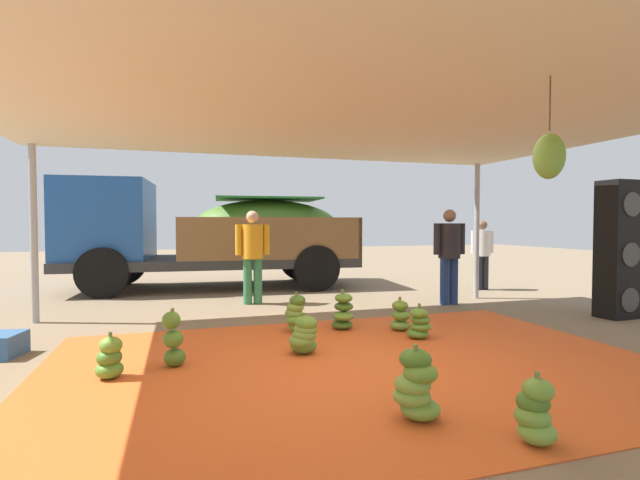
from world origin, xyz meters
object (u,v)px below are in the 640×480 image
at_px(banana_bunch_0, 296,315).
at_px(banana_bunch_3, 110,359).
at_px(worker_2, 253,250).
at_px(banana_bunch_7, 419,324).
at_px(worker_1, 482,249).
at_px(banana_bunch_6, 401,317).
at_px(banana_bunch_8, 416,386).
at_px(cargo_truck_main, 209,233).
at_px(banana_bunch_1, 304,336).
at_px(banana_bunch_4, 343,313).
at_px(worker_0, 449,249).
at_px(crate_1, 2,345).
at_px(speaker_stack, 618,249).
at_px(banana_bunch_2, 173,341).
at_px(banana_bunch_5, 535,412).

height_order(banana_bunch_0, banana_bunch_3, banana_bunch_0).
bearing_deg(worker_2, banana_bunch_3, -117.56).
relative_size(banana_bunch_7, worker_1, 0.29).
relative_size(banana_bunch_3, banana_bunch_6, 0.94).
distance_m(banana_bunch_8, cargo_truck_main, 7.83).
distance_m(banana_bunch_1, banana_bunch_4, 1.29).
bearing_deg(worker_0, crate_1, -167.92).
height_order(worker_0, speaker_stack, speaker_stack).
bearing_deg(speaker_stack, crate_1, 177.38).
relative_size(banana_bunch_1, banana_bunch_8, 0.83).
distance_m(cargo_truck_main, speaker_stack, 7.91).
height_order(banana_bunch_0, banana_bunch_2, banana_bunch_2).
bearing_deg(banana_bunch_8, speaker_stack, 26.35).
bearing_deg(banana_bunch_8, cargo_truck_main, 97.70).
relative_size(banana_bunch_0, banana_bunch_6, 1.20).
relative_size(banana_bunch_4, worker_2, 0.33).
distance_m(banana_bunch_6, banana_bunch_8, 2.84).
xyz_separation_m(banana_bunch_3, worker_2, (1.90, 3.64, 0.80)).
height_order(banana_bunch_2, speaker_stack, speaker_stack).
bearing_deg(worker_2, banana_bunch_2, -111.13).
height_order(banana_bunch_0, banana_bunch_7, banana_bunch_0).
xyz_separation_m(worker_1, speaker_stack, (0.11, -3.19, 0.17)).
bearing_deg(banana_bunch_6, worker_1, 40.37).
relative_size(banana_bunch_7, crate_1, 1.01).
bearing_deg(cargo_truck_main, banana_bunch_6, -66.46).
bearing_deg(banana_bunch_0, banana_bunch_5, -77.42).
bearing_deg(banana_bunch_7, banana_bunch_0, 151.50).
bearing_deg(banana_bunch_8, banana_bunch_4, 80.84).
height_order(worker_2, crate_1, worker_2).
relative_size(banana_bunch_3, cargo_truck_main, 0.07).
height_order(banana_bunch_1, banana_bunch_8, banana_bunch_8).
distance_m(banana_bunch_1, worker_2, 3.49).
height_order(banana_bunch_8, worker_1, worker_1).
bearing_deg(worker_2, speaker_stack, -28.81).
relative_size(banana_bunch_1, banana_bunch_7, 1.03).
height_order(banana_bunch_0, worker_2, worker_2).
distance_m(banana_bunch_1, speaker_stack, 5.28).
distance_m(worker_0, crate_1, 6.73).
xyz_separation_m(banana_bunch_1, worker_0, (3.33, 2.30, 0.79)).
height_order(banana_bunch_6, banana_bunch_8, banana_bunch_8).
height_order(worker_0, crate_1, worker_0).
height_order(banana_bunch_0, worker_0, worker_0).
relative_size(banana_bunch_3, banana_bunch_7, 0.97).
xyz_separation_m(banana_bunch_8, worker_1, (4.72, 5.58, 0.65)).
distance_m(worker_1, speaker_stack, 3.19).
xyz_separation_m(banana_bunch_0, cargo_truck_main, (-0.84, 4.81, 1.02)).
distance_m(banana_bunch_3, speaker_stack, 7.23).
bearing_deg(speaker_stack, worker_0, 136.13).
bearing_deg(banana_bunch_2, banana_bunch_0, 34.38).
xyz_separation_m(banana_bunch_4, worker_2, (-0.87, 2.41, 0.75)).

